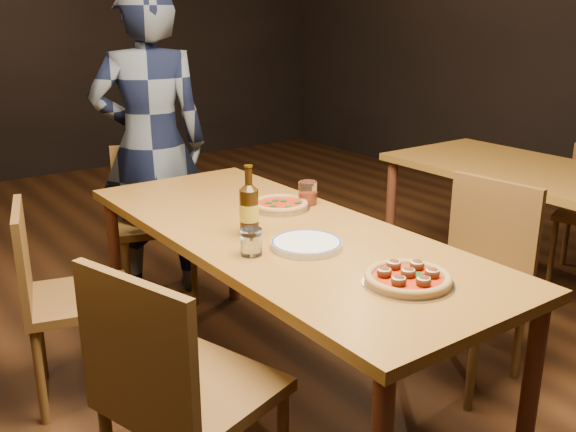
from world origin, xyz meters
TOP-DOWN VIEW (x-y plane):
  - ground at (0.00, 0.00)m, footprint 9.00×9.00m
  - table_main at (0.00, 0.00)m, footprint 0.80×2.00m
  - table_right at (1.70, -0.20)m, footprint 0.80×2.00m
  - chair_main_nw at (-0.62, -0.42)m, footprint 0.56×0.56m
  - chair_main_sw at (-0.66, 0.52)m, footprint 0.51×0.51m
  - chair_main_e at (0.73, -0.34)m, footprint 0.47×0.47m
  - chair_end at (0.01, 1.23)m, footprint 0.53×0.53m
  - pizza_meatball at (0.03, -0.66)m, footprint 0.29×0.29m
  - pizza_margherita at (0.16, 0.23)m, footprint 0.26×0.26m
  - plate_stack at (-0.04, -0.22)m, footprint 0.26×0.26m
  - beer_bottle at (-0.13, 0.03)m, footprint 0.08×0.08m
  - water_glass at (-0.24, -0.16)m, footprint 0.08×0.08m
  - amber_glass at (0.30, 0.21)m, footprint 0.08×0.08m
  - diner at (0.05, 1.31)m, footprint 0.73×0.61m

SIDE VIEW (x-z plane):
  - ground at x=0.00m, z-range 0.00..0.00m
  - chair_main_sw at x=-0.66m, z-range 0.00..0.89m
  - chair_end at x=0.01m, z-range 0.00..0.89m
  - chair_main_e at x=0.73m, z-range 0.00..0.92m
  - chair_main_nw at x=-0.62m, z-range 0.00..0.96m
  - table_main at x=0.00m, z-range 0.30..1.05m
  - table_right at x=1.70m, z-range 0.30..1.05m
  - plate_stack at x=-0.04m, z-range 0.75..0.77m
  - pizza_margherita at x=0.16m, z-range 0.75..0.78m
  - pizza_meatball at x=0.03m, z-range 0.74..0.80m
  - water_glass at x=-0.24m, z-range 0.75..0.85m
  - amber_glass at x=0.30m, z-range 0.75..0.85m
  - beer_bottle at x=-0.13m, z-range 0.71..0.98m
  - diner at x=0.05m, z-range 0.00..1.72m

